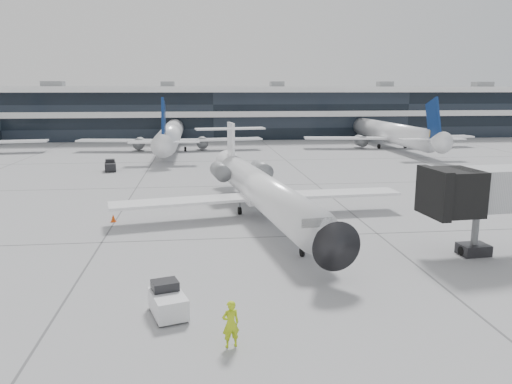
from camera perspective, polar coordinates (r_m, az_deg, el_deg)
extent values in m
plane|color=gray|center=(36.23, -1.43, -5.26)|extent=(220.00, 220.00, 0.00)
cube|color=black|center=(116.71, -5.05, 8.85)|extent=(170.00, 22.00, 10.00)
cylinder|color=white|center=(40.81, 0.82, 0.08)|extent=(5.99, 24.74, 2.77)
cone|color=black|center=(28.16, 8.04, -5.34)|extent=(3.12, 3.21, 2.77)
cone|color=white|center=(54.14, -2.97, 3.25)|extent=(3.04, 3.60, 2.63)
cube|color=white|center=(40.80, -8.63, -1.08)|extent=(11.57, 4.87, 0.23)
cube|color=white|center=(44.04, 8.87, -0.16)|extent=(11.41, 3.36, 0.23)
cylinder|color=slate|center=(48.38, -4.09, 2.36)|extent=(1.98, 3.66, 1.54)
cylinder|color=slate|center=(49.24, 0.62, 2.55)|extent=(1.98, 3.66, 1.54)
cube|color=white|center=(53.27, -2.87, 5.45)|extent=(0.64, 2.68, 4.61)
cube|color=white|center=(53.52, -2.97, 7.24)|extent=(7.53, 2.60, 0.16)
cylinder|color=black|center=(32.34, 5.27, -6.87)|extent=(0.26, 0.59, 0.57)
cylinder|color=black|center=(42.85, -1.88, -2.15)|extent=(0.33, 0.68, 0.66)
cylinder|color=black|center=(43.58, 2.07, -1.92)|extent=(0.33, 0.68, 0.66)
cube|color=black|center=(33.61, 21.71, 0.02)|extent=(2.87, 3.42, 2.83)
cylinder|color=slate|center=(35.18, 23.74, -4.38)|extent=(0.44, 0.44, 2.83)
cube|color=black|center=(35.47, 23.60, -6.03)|extent=(1.92, 1.55, 0.71)
imported|color=#B4D616|center=(21.32, -2.91, -14.82)|extent=(0.85, 0.67, 2.05)
cube|color=silver|center=(24.47, -10.01, -12.45)|extent=(2.07, 2.73, 0.99)
cube|color=black|center=(24.71, -10.37, -10.55)|extent=(1.45, 1.30, 0.55)
cylinder|color=black|center=(25.29, -11.82, -12.60)|extent=(0.33, 0.52, 0.48)
cylinder|color=black|center=(25.52, -9.10, -12.26)|extent=(0.33, 0.52, 0.48)
cylinder|color=black|center=(23.72, -10.94, -14.25)|extent=(0.33, 0.52, 0.48)
cylinder|color=black|center=(23.97, -8.03, -13.87)|extent=(0.33, 0.52, 0.48)
cone|color=#DF460B|center=(42.06, -16.00, -2.88)|extent=(0.41, 0.41, 0.64)
cube|color=#DF460B|center=(42.14, -15.98, -3.27)|extent=(0.49, 0.49, 0.03)
cube|color=black|center=(68.40, -16.31, 2.80)|extent=(1.80, 2.59, 0.98)
cube|color=black|center=(68.85, -16.34, 3.40)|extent=(1.34, 1.17, 0.54)
cylinder|color=black|center=(69.31, -16.79, 2.58)|extent=(0.27, 0.50, 0.48)
cylinder|color=black|center=(69.31, -15.80, 2.64)|extent=(0.27, 0.50, 0.48)
cylinder|color=black|center=(67.60, -16.79, 2.36)|extent=(0.27, 0.50, 0.48)
cylinder|color=black|center=(67.59, -15.78, 2.42)|extent=(0.27, 0.50, 0.48)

